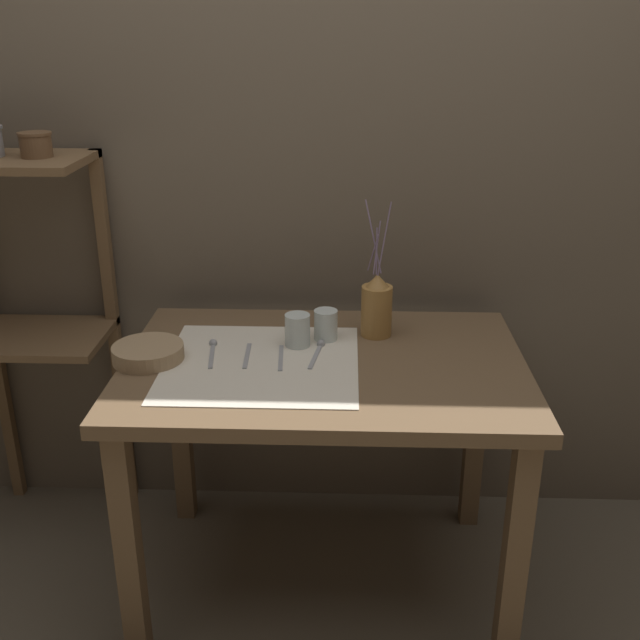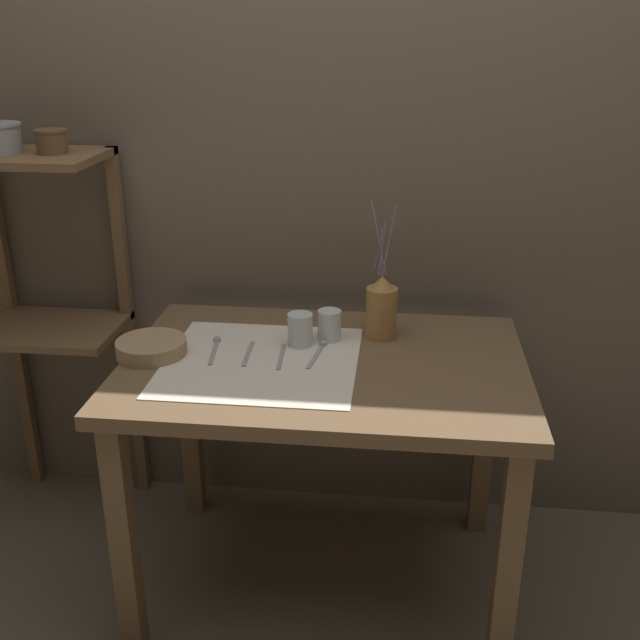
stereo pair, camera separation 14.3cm
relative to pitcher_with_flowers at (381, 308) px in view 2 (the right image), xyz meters
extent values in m
plane|color=brown|center=(-0.15, -0.19, -0.85)|extent=(12.00, 12.00, 0.00)
cube|color=brown|center=(-0.15, 0.31, 0.35)|extent=(7.00, 0.06, 2.40)
cube|color=brown|center=(-0.15, -0.19, -0.11)|extent=(1.12, 0.77, 0.04)
cube|color=brown|center=(-0.65, -0.51, -0.49)|extent=(0.06, 0.06, 0.72)
cube|color=brown|center=(0.35, -0.51, -0.49)|extent=(0.06, 0.06, 0.72)
cube|color=brown|center=(-0.65, 0.14, -0.49)|extent=(0.06, 0.06, 0.72)
cube|color=brown|center=(0.35, 0.14, -0.49)|extent=(0.06, 0.06, 0.72)
cube|color=brown|center=(-1.09, 0.09, 0.41)|extent=(0.46, 0.33, 0.02)
cube|color=brown|center=(-1.09, 0.09, -0.15)|extent=(0.46, 0.33, 0.02)
cube|color=brown|center=(-1.30, 0.24, -0.22)|extent=(0.04, 0.04, 1.27)
cube|color=brown|center=(-0.88, 0.24, -0.22)|extent=(0.04, 0.04, 1.27)
cube|color=beige|center=(-0.32, -0.21, -0.09)|extent=(0.53, 0.52, 0.00)
cylinder|color=olive|center=(0.00, 0.00, -0.01)|extent=(0.09, 0.09, 0.15)
cone|color=olive|center=(0.00, 0.00, 0.08)|extent=(0.07, 0.07, 0.04)
cylinder|color=slate|center=(-0.01, 0.02, 0.21)|extent=(0.05, 0.04, 0.21)
cylinder|color=slate|center=(0.02, -0.01, 0.21)|extent=(0.04, 0.01, 0.22)
cylinder|color=slate|center=(0.00, 0.01, 0.18)|extent=(0.02, 0.02, 0.16)
cylinder|color=slate|center=(0.00, 0.00, 0.17)|extent=(0.01, 0.02, 0.14)
cylinder|color=slate|center=(-0.01, 0.01, 0.16)|extent=(0.03, 0.03, 0.12)
cylinder|color=#9E7F5B|center=(-0.64, -0.20, -0.07)|extent=(0.20, 0.20, 0.04)
cylinder|color=silver|center=(-0.23, -0.09, -0.04)|extent=(0.07, 0.07, 0.09)
cylinder|color=silver|center=(-0.15, -0.04, -0.04)|extent=(0.07, 0.07, 0.09)
cube|color=#939399|center=(-0.46, -0.18, -0.08)|extent=(0.03, 0.17, 0.00)
sphere|color=#939399|center=(-0.47, -0.10, -0.08)|extent=(0.02, 0.02, 0.02)
cube|color=#939399|center=(-0.37, -0.18, -0.08)|extent=(0.02, 0.17, 0.00)
cube|color=#939399|center=(-0.27, -0.19, -0.08)|extent=(0.02, 0.17, 0.00)
cube|color=#939399|center=(-0.17, -0.17, -0.08)|extent=(0.04, 0.16, 0.00)
sphere|color=#939399|center=(-0.16, -0.09, -0.08)|extent=(0.02, 0.02, 0.02)
cylinder|color=brown|center=(-0.99, 0.09, 0.45)|extent=(0.09, 0.09, 0.07)
cylinder|color=brown|center=(-0.99, 0.09, 0.48)|extent=(0.10, 0.10, 0.01)
camera|label=1|loc=(-0.09, -2.07, 0.78)|focal=42.00mm
camera|label=2|loc=(0.05, -2.06, 0.78)|focal=42.00mm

